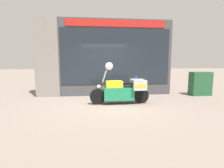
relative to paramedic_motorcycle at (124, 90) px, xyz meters
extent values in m
plane|color=gray|center=(-0.57, -0.14, -0.55)|extent=(60.00, 60.00, 0.00)
cube|color=#424247|center=(-0.57, 1.86, 1.26)|extent=(6.46, 0.40, 3.62)
cube|color=gray|center=(-3.27, 1.89, 1.26)|extent=(1.07, 0.55, 3.62)
cube|color=#1E262D|center=(-0.07, 1.65, 1.31)|extent=(5.16, 0.02, 2.62)
cube|color=red|center=(-0.07, 1.64, 2.84)|extent=(4.65, 0.03, 0.32)
cube|color=slate|center=(-0.11, 1.87, -0.27)|extent=(4.94, 0.30, 0.55)
cube|color=silver|center=(-0.11, 2.01, 0.71)|extent=(4.94, 0.02, 1.46)
cube|color=beige|center=(-0.11, 1.87, 1.43)|extent=(4.94, 0.30, 0.02)
cube|color=#C68E19|center=(-1.66, 1.87, 1.47)|extent=(0.18, 0.04, 0.05)
cube|color=navy|center=(-0.11, 1.87, 1.47)|extent=(0.18, 0.04, 0.05)
cube|color=#195623|center=(1.44, 1.87, 1.47)|extent=(0.18, 0.04, 0.05)
cube|color=#2D8E42|center=(-1.85, 1.81, 0.14)|extent=(0.19, 0.04, 0.27)
cube|color=orange|center=(-0.69, 1.81, 0.14)|extent=(0.19, 0.03, 0.27)
cube|color=red|center=(0.47, 1.81, 0.14)|extent=(0.19, 0.03, 0.27)
cube|color=white|center=(1.63, 1.81, 0.14)|extent=(0.19, 0.04, 0.27)
cylinder|color=black|center=(-1.01, -0.01, -0.24)|extent=(0.61, 0.15, 0.61)
cylinder|color=black|center=(0.70, 0.01, -0.24)|extent=(0.61, 0.15, 0.61)
cube|color=#1E8456|center=(-0.20, 0.00, -0.14)|extent=(1.16, 0.50, 0.49)
cube|color=yellow|center=(-0.38, 0.00, 0.22)|extent=(0.64, 0.45, 0.28)
cube|color=black|center=(0.06, 0.00, 0.24)|extent=(0.68, 0.38, 0.10)
cube|color=#B7B7BC|center=(0.57, 0.00, 0.20)|extent=(0.51, 0.76, 0.38)
cube|color=yellow|center=(0.57, 0.00, 0.20)|extent=(0.46, 0.77, 0.11)
cube|color=#B2BCC6|center=(-0.76, -0.01, 0.55)|extent=(0.17, 0.35, 0.45)
sphere|color=white|center=(-0.97, -0.01, 0.14)|extent=(0.14, 0.14, 0.14)
sphere|color=blue|center=(0.49, 0.00, 0.48)|extent=(0.09, 0.09, 0.09)
cube|color=#235633|center=(4.01, 1.26, 0.02)|extent=(0.97, 0.50, 1.14)
sphere|color=white|center=(-0.57, 0.00, 0.92)|extent=(0.29, 0.29, 0.29)
camera|label=1|loc=(-1.21, -6.62, 1.12)|focal=28.00mm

